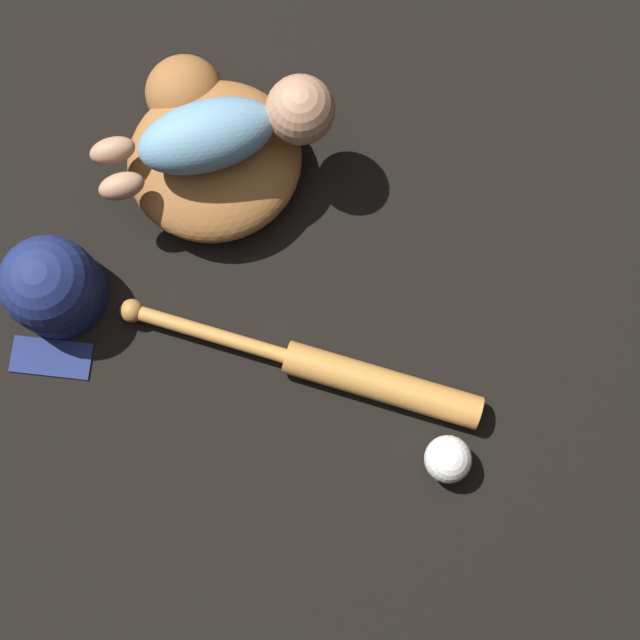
# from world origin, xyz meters

# --- Properties ---
(ground_plane) EXTENTS (6.00, 6.00, 0.00)m
(ground_plane) POSITION_xyz_m (0.00, 0.00, 0.00)
(ground_plane) COLOR black
(baseball_glove) EXTENTS (0.31, 0.34, 0.10)m
(baseball_glove) POSITION_xyz_m (-0.01, 0.06, 0.05)
(baseball_glove) COLOR #935B2D
(baseball_glove) RESTS_ON ground
(baby_figure) EXTENTS (0.38, 0.11, 0.11)m
(baby_figure) POSITION_xyz_m (0.03, 0.03, 0.15)
(baby_figure) COLOR #6693B2
(baby_figure) RESTS_ON baseball_glove
(baseball_bat) EXTENTS (0.50, 0.36, 0.05)m
(baseball_bat) POSITION_xyz_m (0.08, -0.35, 0.03)
(baseball_bat) COLOR #C6843D
(baseball_bat) RESTS_ON ground
(baseball) EXTENTS (0.07, 0.07, 0.07)m
(baseball) POSITION_xyz_m (0.19, -0.52, 0.04)
(baseball) COLOR white
(baseball) RESTS_ON ground
(baseball_cap) EXTENTS (0.19, 0.22, 0.15)m
(baseball_cap) POSITION_xyz_m (-0.31, -0.09, 0.06)
(baseball_cap) COLOR navy
(baseball_cap) RESTS_ON ground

